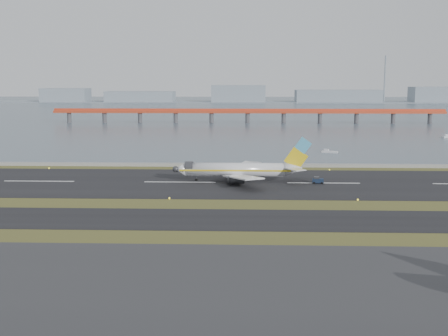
# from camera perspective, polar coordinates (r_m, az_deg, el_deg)

# --- Properties ---
(ground) EXTENTS (1000.00, 1000.00, 0.00)m
(ground) POSITION_cam_1_polar(r_m,az_deg,el_deg) (128.42, -6.01, -3.88)
(ground) COLOR #374317
(ground) RESTS_ON ground
(apron_strip) EXTENTS (1000.00, 50.00, 0.10)m
(apron_strip) POSITION_cam_1_polar(r_m,az_deg,el_deg) (76.66, -11.90, -12.91)
(apron_strip) COLOR #2F2F32
(apron_strip) RESTS_ON ground
(taxiway_strip) EXTENTS (1000.00, 18.00, 0.10)m
(taxiway_strip) POSITION_cam_1_polar(r_m,az_deg,el_deg) (116.87, -6.83, -5.15)
(taxiway_strip) COLOR black
(taxiway_strip) RESTS_ON ground
(runway_strip) EXTENTS (1000.00, 45.00, 0.10)m
(runway_strip) POSITION_cam_1_polar(r_m,az_deg,el_deg) (157.57, -4.49, -1.45)
(runway_strip) COLOR black
(runway_strip) RESTS_ON ground
(seawall) EXTENTS (1000.00, 2.50, 1.00)m
(seawall) POSITION_cam_1_polar(r_m,az_deg,el_deg) (186.93, -3.45, 0.33)
(seawall) COLOR gray
(seawall) RESTS_ON ground
(bay_water) EXTENTS (1400.00, 800.00, 1.30)m
(bay_water) POSITION_cam_1_polar(r_m,az_deg,el_deg) (584.94, 0.32, 6.12)
(bay_water) COLOR #465564
(bay_water) RESTS_ON ground
(red_pier) EXTENTS (260.00, 5.00, 10.20)m
(red_pier) POSITION_cam_1_polar(r_m,az_deg,el_deg) (374.58, 2.40, 5.67)
(red_pier) COLOR #C43F21
(red_pier) RESTS_ON ground
(far_shoreline) EXTENTS (1400.00, 80.00, 60.50)m
(far_shoreline) POSITION_cam_1_polar(r_m,az_deg,el_deg) (744.33, 1.76, 7.18)
(far_shoreline) COLOR gray
(far_shoreline) RESTS_ON ground
(airliner) EXTENTS (38.52, 32.89, 12.80)m
(airliner) POSITION_cam_1_polar(r_m,az_deg,el_deg) (157.59, 1.69, -0.17)
(airliner) COLOR silver
(airliner) RESTS_ON ground
(pushback_tug) EXTENTS (3.21, 2.09, 1.95)m
(pushback_tug) POSITION_cam_1_polar(r_m,az_deg,el_deg) (157.09, 9.50, -1.25)
(pushback_tug) COLOR #142137
(pushback_tug) RESTS_ON ground
(workboat_near) EXTENTS (6.49, 4.00, 1.51)m
(workboat_near) POSITION_cam_1_polar(r_m,az_deg,el_deg) (224.95, 10.64, 1.64)
(workboat_near) COLOR silver
(workboat_near) RESTS_ON ground
(workboat_far) EXTENTS (8.00, 5.32, 1.86)m
(workboat_far) POSITION_cam_1_polar(r_m,az_deg,el_deg) (300.93, 21.79, 2.98)
(workboat_far) COLOR silver
(workboat_far) RESTS_ON ground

